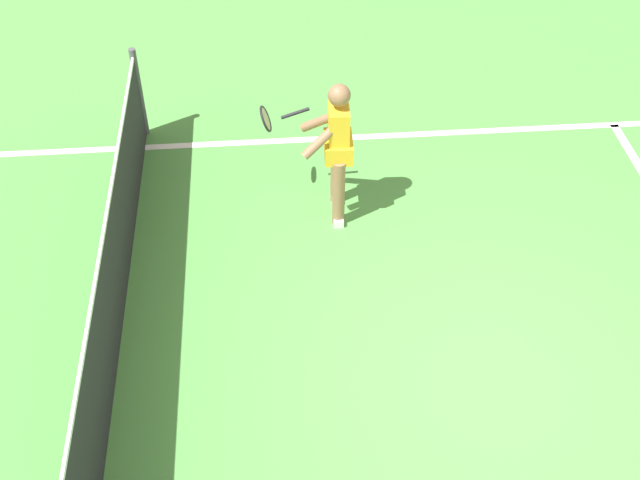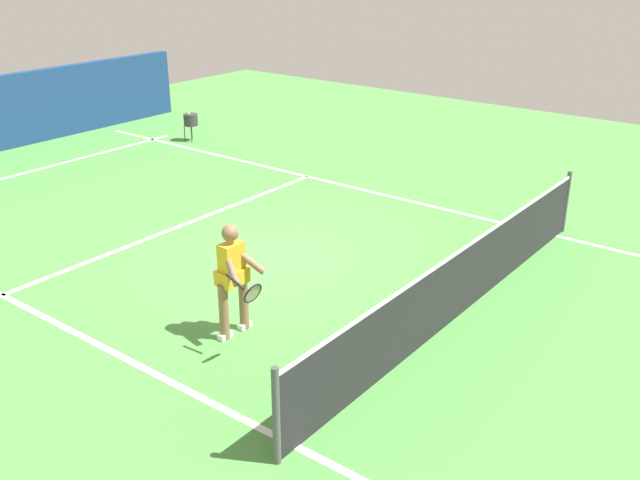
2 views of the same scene
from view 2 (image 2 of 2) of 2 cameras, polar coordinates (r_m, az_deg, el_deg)
The scene contains 9 objects.
ground_plane at distance 11.97m, azimuth -2.94°, elevation -1.28°, with size 26.14×26.14×0.00m, color #4C9342.
baseline_marking at distance 17.56m, azimuth -22.14°, elevation 4.97°, with size 8.24×0.10×0.01m, color white.
service_line_marking at distance 13.52m, azimuth -10.61°, elevation 1.25°, with size 7.24×0.10×0.01m, color white.
sideline_left_marking at distance 14.71m, azimuth 6.24°, elevation 3.29°, with size 0.10×18.11×0.01m, color white.
sideline_right_marking at distance 9.83m, azimuth -16.87°, elevation -8.03°, with size 0.10×18.11×0.01m, color white.
court_net at distance 10.13m, azimuth 11.20°, elevation -3.13°, with size 7.92×0.08×1.12m.
tennis_player at distance 9.36m, azimuth -6.85°, elevation -2.87°, with size 0.80×0.92×1.55m.
tennis_ball_near at distance 19.82m, azimuth -13.84°, elevation 7.97°, with size 0.07×0.07×0.07m, color #D1E533.
ball_hopper at distance 19.10m, azimuth -10.18°, elevation 9.32°, with size 0.36×0.36×0.74m.
Camera 2 is at (8.27, 7.16, 4.87)m, focal length 40.54 mm.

